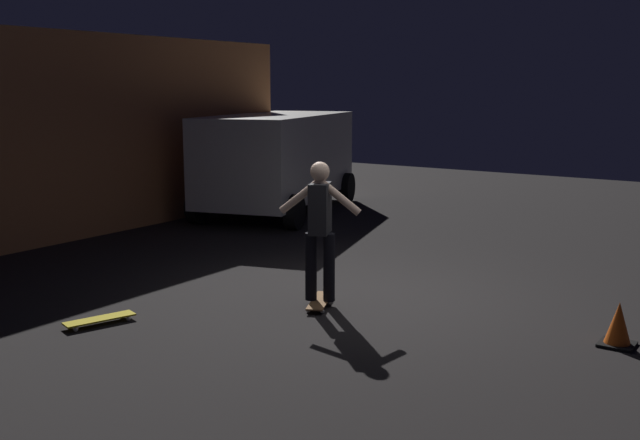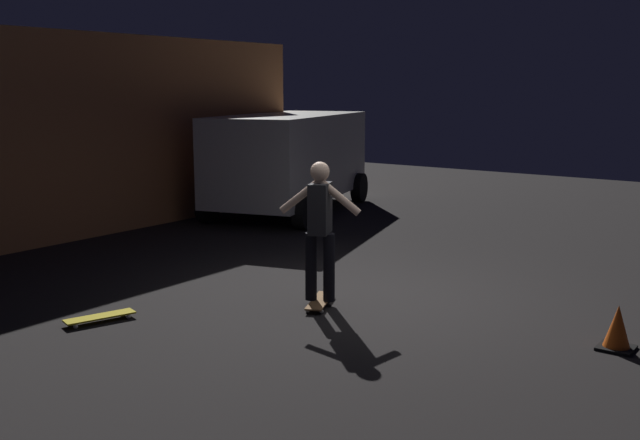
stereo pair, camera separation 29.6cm
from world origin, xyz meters
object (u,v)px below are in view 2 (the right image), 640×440
at_px(skateboard_ridden, 320,301).
at_px(skater, 320,221).
at_px(parked_van, 290,157).
at_px(skateboard_spare, 100,317).
at_px(traffic_cone, 617,329).

relative_size(skateboard_ridden, skater, 0.48).
bearing_deg(skater, parked_van, 41.63).
distance_m(skateboard_ridden, skateboard_spare, 2.55).
bearing_deg(parked_van, skateboard_spare, -157.65).
relative_size(parked_van, skater, 2.96).
relative_size(skateboard_ridden, traffic_cone, 1.73).
bearing_deg(skater, skateboard_ridden, -26.57).
relative_size(skater, traffic_cone, 3.63).
bearing_deg(skater, traffic_cone, -80.35).
distance_m(parked_van, skater, 6.82).
height_order(skateboard_ridden, traffic_cone, traffic_cone).
bearing_deg(traffic_cone, skateboard_spare, 117.16).
height_order(parked_van, traffic_cone, parked_van).
xyz_separation_m(skateboard_ridden, traffic_cone, (0.56, -3.29, 0.16)).
bearing_deg(skateboard_ridden, skater, 153.43).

